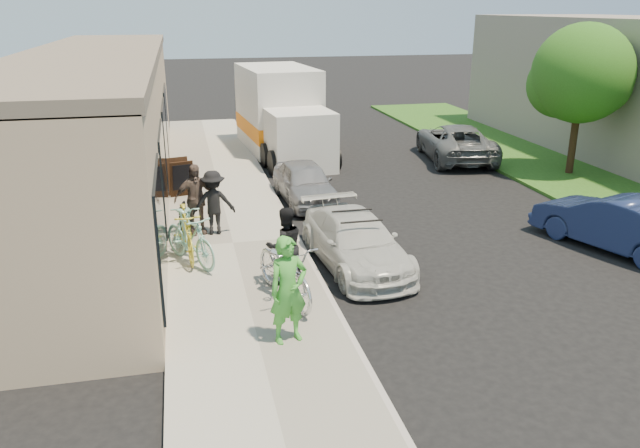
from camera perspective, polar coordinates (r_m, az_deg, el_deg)
ground at (r=12.37m, az=2.67°, el=-6.50°), size 120.00×120.00×0.00m
sidewalk at (r=14.75m, az=-7.94°, el=-1.97°), size 3.00×34.00×0.15m
curb at (r=14.94m, az=-2.01°, el=-1.55°), size 0.12×34.00×0.13m
storefront at (r=19.13m, az=-19.42°, el=8.42°), size 3.60×20.00×4.22m
bike_rack at (r=14.84m, az=-12.42°, el=0.44°), size 0.16×0.63×0.90m
sandwich_board at (r=18.53m, az=-12.68°, el=4.19°), size 0.79×0.79×1.07m
sedan_white at (r=13.50m, az=3.27°, el=-1.60°), size 1.93×4.05×1.18m
sedan_silver at (r=17.94m, az=-1.40°, el=3.81°), size 1.56×3.53×1.18m
moving_truck at (r=23.98m, az=-3.53°, el=9.78°), size 2.97×6.70×3.21m
far_car_blue at (r=15.98m, az=25.45°, el=0.11°), size 2.64×4.11×1.28m
far_car_gray at (r=23.64m, az=12.26°, el=7.34°), size 2.89×5.00×1.31m
median_tree at (r=22.08m, az=22.71°, el=12.26°), size 3.16×3.16×4.83m
tandem_bike at (r=11.66m, az=-3.24°, el=-4.22°), size 1.33×2.35×1.17m
woman_rider at (r=10.11m, az=-2.92°, el=-6.05°), size 0.76×0.60×1.81m
man_standing at (r=12.23m, az=-3.21°, el=-2.01°), size 0.85×0.70×1.58m
cruiser_bike_a at (r=13.50m, az=-11.82°, el=-1.30°), size 1.41×1.93×1.15m
cruiser_bike_b at (r=14.87m, az=-12.03°, el=0.23°), size 0.75×1.86×0.96m
cruiser_bike_c at (r=13.84m, az=-12.11°, el=-0.85°), size 0.73×1.93×1.13m
bystander_a at (r=15.15m, az=-9.70°, el=1.95°), size 1.04×0.62×1.57m
bystander_b at (r=15.21m, az=-11.34°, el=2.24°), size 1.07×0.61×1.73m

